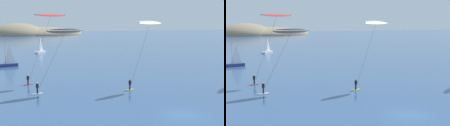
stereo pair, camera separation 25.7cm
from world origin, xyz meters
TOP-DOWN VIEW (x-y plane):
  - ground_plane at (0.00, 0.00)m, footprint 600.00×600.00m
  - headland_island at (7.37, 221.12)m, footprint 76.11×53.98m
  - sailboat_near at (-17.10, 44.18)m, footprint 5.95×1.87m
  - sailboat_far at (-5.67, 71.35)m, footprint 4.55×5.19m
  - kitesurfer_black at (-9.42, 16.51)m, footprint 8.36×2.92m
  - kitesurfer_red at (-10.38, 23.03)m, footprint 7.98×2.69m
  - kitesurfer_white at (3.25, 13.90)m, footprint 7.56×3.22m

SIDE VIEW (x-z plane):
  - ground_plane at x=0.00m, z-range 0.00..0.00m
  - headland_island at x=7.37m, z-range -9.82..9.82m
  - sailboat_near at x=-17.10m, z-range -2.21..3.49m
  - sailboat_far at x=-5.67m, z-range -2.21..3.49m
  - kitesurfer_black at x=-9.42m, z-range 3.72..13.02m
  - kitesurfer_white at x=3.25m, z-range 4.05..14.52m
  - kitesurfer_red at x=-10.38m, z-range 4.83..16.53m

